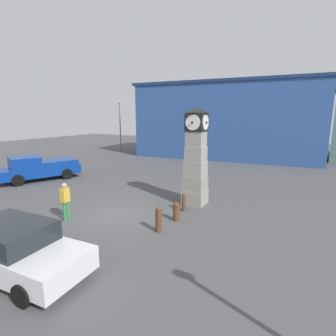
% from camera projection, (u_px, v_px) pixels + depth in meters
% --- Properties ---
extents(ground_plane, '(84.40, 84.40, 0.00)m').
position_uv_depth(ground_plane, '(116.00, 215.00, 12.83)').
color(ground_plane, '#4C4C4F').
extents(clock_tower, '(1.29, 1.31, 5.19)m').
position_uv_depth(clock_tower, '(196.00, 161.00, 14.01)').
color(clock_tower, gray).
rests_on(clock_tower, ground_plane).
extents(bollard_near_tower, '(0.21, 0.21, 0.94)m').
position_uv_depth(bollard_near_tower, '(184.00, 202.00, 13.34)').
color(bollard_near_tower, brown).
rests_on(bollard_near_tower, ground_plane).
extents(bollard_mid_row, '(0.31, 0.31, 0.91)m').
position_uv_depth(bollard_mid_row, '(176.00, 211.00, 12.10)').
color(bollard_mid_row, brown).
rests_on(bollard_mid_row, ground_plane).
extents(bollard_far_row, '(0.27, 0.27, 1.12)m').
position_uv_depth(bollard_far_row, '(159.00, 219.00, 10.92)').
color(bollard_far_row, brown).
rests_on(bollard_far_row, ground_plane).
extents(car_by_building, '(4.68, 2.28, 1.58)m').
position_uv_depth(car_by_building, '(16.00, 249.00, 8.04)').
color(car_by_building, silver).
rests_on(car_by_building, ground_plane).
extents(pickup_truck, '(4.06, 5.88, 1.85)m').
position_uv_depth(pickup_truck, '(39.00, 168.00, 19.67)').
color(pickup_truck, navy).
rests_on(pickup_truck, ground_plane).
extents(pedestrian_by_cars, '(0.30, 0.43, 1.79)m').
position_uv_depth(pedestrian_by_cars, '(65.00, 199.00, 12.06)').
color(pedestrian_by_cars, '#338C4C').
rests_on(pedestrian_by_cars, ground_plane).
extents(street_lamp_far_side, '(0.50, 0.24, 6.65)m').
position_uv_depth(street_lamp_far_side, '(120.00, 122.00, 35.63)').
color(street_lamp_far_side, slate).
rests_on(street_lamp_far_side, ground_plane).
extents(warehouse_blue_far, '(21.04, 10.54, 8.39)m').
position_uv_depth(warehouse_blue_far, '(228.00, 120.00, 30.68)').
color(warehouse_blue_far, '#2D5193').
rests_on(warehouse_blue_far, ground_plane).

